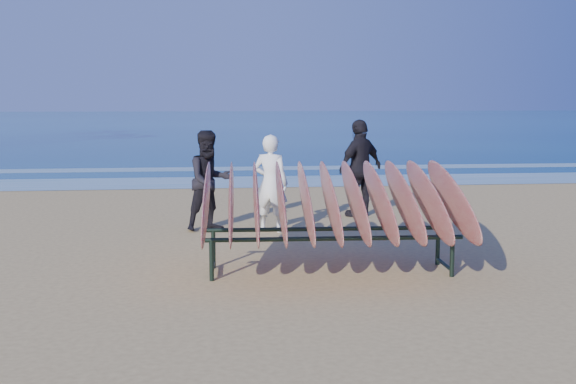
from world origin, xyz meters
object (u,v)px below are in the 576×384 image
(person_white, at_px, (271,183))
(person_dark_b, at_px, (360,168))
(person_dark_a, at_px, (210,181))
(surfboard_rack, at_px, (330,201))

(person_white, height_order, person_dark_b, person_dark_b)
(person_dark_a, xyz_separation_m, person_dark_b, (2.78, 1.10, 0.07))
(surfboard_rack, height_order, person_white, person_white)
(person_white, height_order, person_dark_a, person_dark_a)
(surfboard_rack, distance_m, person_dark_b, 4.40)
(surfboard_rack, distance_m, person_white, 2.91)
(person_white, distance_m, person_dark_b, 2.24)
(surfboard_rack, xyz_separation_m, person_white, (-0.50, 2.86, -0.11))
(person_white, relative_size, person_dark_b, 0.89)
(person_white, xyz_separation_m, person_dark_b, (1.78, 1.35, 0.10))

